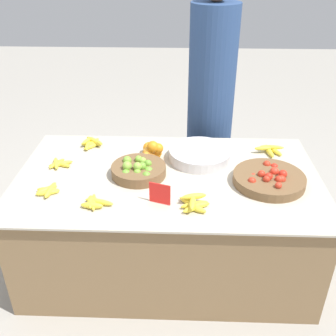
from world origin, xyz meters
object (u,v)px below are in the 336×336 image
at_px(lime_bowl, 139,170).
at_px(price_sign, 160,194).
at_px(metal_bowl, 200,155).
at_px(vendor_person, 210,105).
at_px(tomato_basket, 269,179).

xyz_separation_m(lime_bowl, price_sign, (0.14, -0.28, 0.02)).
bearing_deg(price_sign, metal_bowl, 83.14).
relative_size(metal_bowl, vendor_person, 0.23).
distance_m(metal_bowl, vendor_person, 0.63).
distance_m(lime_bowl, price_sign, 0.31).
xyz_separation_m(lime_bowl, tomato_basket, (0.75, -0.06, -0.01)).
bearing_deg(lime_bowl, tomato_basket, -4.59).
height_order(lime_bowl, tomato_basket, lime_bowl).
relative_size(tomato_basket, price_sign, 3.41).
relative_size(metal_bowl, price_sign, 3.26).
bearing_deg(tomato_basket, metal_bowl, 145.06).
height_order(metal_bowl, price_sign, price_sign).
distance_m(tomato_basket, vendor_person, 0.94).
relative_size(tomato_basket, metal_bowl, 1.05).
height_order(lime_bowl, metal_bowl, lime_bowl).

